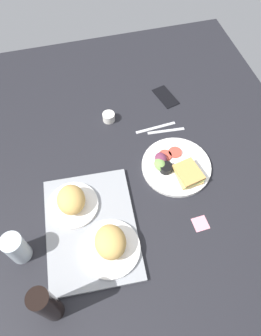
# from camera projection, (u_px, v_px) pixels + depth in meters

# --- Properties ---
(ground_plane) EXTENTS (1.90, 1.50, 0.03)m
(ground_plane) POSITION_uv_depth(u_px,v_px,m) (139.00, 177.00, 1.29)
(ground_plane) COLOR black
(serving_tray) EXTENTS (0.47, 0.36, 0.02)m
(serving_tray) POSITION_uv_depth(u_px,v_px,m) (91.00, 227.00, 1.14)
(serving_tray) COLOR gray
(serving_tray) RESTS_ON ground_plane
(bread_plate_near) EXTENTS (0.22, 0.22, 0.10)m
(bread_plate_near) POSITION_uv_depth(u_px,v_px,m) (110.00, 244.00, 1.06)
(bread_plate_near) COLOR white
(bread_plate_near) RESTS_ON serving_tray
(bread_plate_far) EXTENTS (0.20, 0.20, 0.10)m
(bread_plate_far) POSITION_uv_depth(u_px,v_px,m) (72.00, 202.00, 1.15)
(bread_plate_far) COLOR white
(bread_plate_far) RESTS_ON serving_tray
(plate_with_salad) EXTENTS (0.29, 0.29, 0.05)m
(plate_with_salad) POSITION_uv_depth(u_px,v_px,m) (176.00, 167.00, 1.27)
(plate_with_salad) COLOR white
(plate_with_salad) RESTS_ON ground_plane
(drinking_glass) EXTENTS (0.07, 0.07, 0.14)m
(drinking_glass) POSITION_uv_depth(u_px,v_px,m) (16.00, 248.00, 1.04)
(drinking_glass) COLOR silver
(drinking_glass) RESTS_ON ground_plane
(soda_bottle) EXTENTS (0.06, 0.06, 0.23)m
(soda_bottle) POSITION_uv_depth(u_px,v_px,m) (47.00, 305.00, 0.90)
(soda_bottle) COLOR black
(soda_bottle) RESTS_ON ground_plane
(espresso_cup) EXTENTS (0.06, 0.06, 0.04)m
(espresso_cup) POSITION_uv_depth(u_px,v_px,m) (109.00, 117.00, 1.42)
(espresso_cup) COLOR silver
(espresso_cup) RESTS_ON ground_plane
(fork) EXTENTS (0.03, 0.17, 0.01)m
(fork) POSITION_uv_depth(u_px,v_px,m) (166.00, 131.00, 1.40)
(fork) COLOR #B7B7BC
(fork) RESTS_ON ground_plane
(knife) EXTENTS (0.03, 0.19, 0.01)m
(knife) POSITION_uv_depth(u_px,v_px,m) (156.00, 128.00, 1.41)
(knife) COLOR #B7B7BC
(knife) RESTS_ON ground_plane
(cell_phone) EXTENTS (0.16, 0.11, 0.01)m
(cell_phone) POSITION_uv_depth(u_px,v_px,m) (166.00, 96.00, 1.51)
(cell_phone) COLOR black
(cell_phone) RESTS_ON ground_plane
(sticky_note) EXTENTS (0.06, 0.06, 0.00)m
(sticky_note) POSITION_uv_depth(u_px,v_px,m) (200.00, 224.00, 1.16)
(sticky_note) COLOR pink
(sticky_note) RESTS_ON ground_plane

